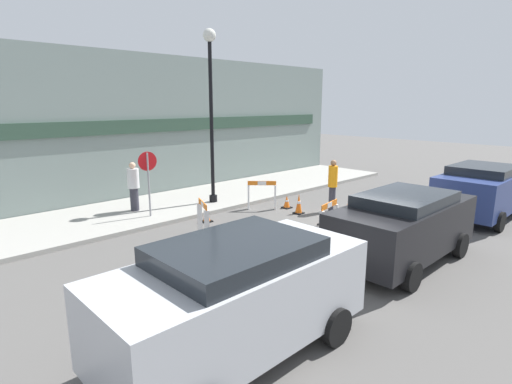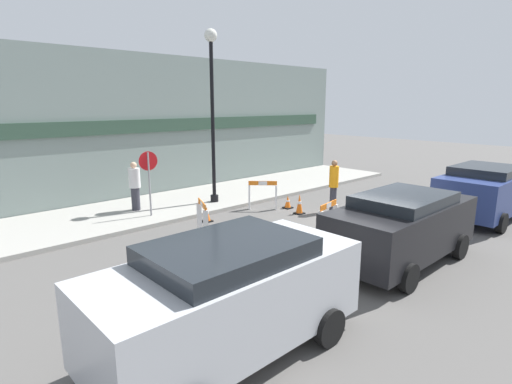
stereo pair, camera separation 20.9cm
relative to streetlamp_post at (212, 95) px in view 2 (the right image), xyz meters
name	(u,v)px [view 2 (the right image)]	position (x,y,z in m)	size (l,w,h in m)	color
ground_plane	(359,234)	(0.99, -5.48, -3.92)	(60.00, 60.00, 0.00)	#565451
sidewalk_slab	(221,195)	(0.99, 0.88, -3.85)	(18.00, 3.73, 0.13)	#9E9B93
storefront_facade	(191,125)	(0.99, 2.82, -1.17)	(18.00, 0.22, 5.50)	gray
streetlamp_post	(212,95)	(0.00, 0.00, 0.00)	(0.44, 0.44, 5.96)	black
stop_sign	(149,173)	(-2.61, -0.11, -2.40)	(0.60, 0.10, 2.06)	gray
barricade_0	(263,194)	(0.87, -1.65, -3.36)	(0.80, 0.79, 1.02)	white
barricade_1	(202,218)	(-2.42, -2.66, -3.36)	(0.48, 0.89, 1.03)	white
barricade_2	(328,220)	(-0.18, -5.25, -3.33)	(0.93, 0.30, 1.09)	white
traffic_cone_0	(207,214)	(-1.45, -1.53, -3.69)	(0.30, 0.30, 0.49)	black
traffic_cone_1	(347,214)	(1.61, -4.64, -3.62)	(0.30, 0.30, 0.63)	black
traffic_cone_2	(232,234)	(-2.22, -3.69, -3.62)	(0.30, 0.30, 0.62)	black
traffic_cone_3	(288,202)	(1.63, -2.13, -3.70)	(0.30, 0.30, 0.46)	black
traffic_cone_4	(299,204)	(1.38, -2.90, -3.59)	(0.30, 0.30, 0.68)	black
traffic_cone_5	(324,219)	(0.94, -4.28, -3.71)	(0.30, 0.30, 0.45)	black
person_worker	(334,184)	(2.44, -3.49, -2.95)	(0.34, 0.34, 1.78)	#33333D
person_pedestrian	(135,185)	(-2.65, 0.85, -2.92)	(0.44, 0.44, 1.63)	#33333D
parked_car_0	(228,293)	(-5.23, -7.29, -2.93)	(4.08, 1.92, 1.76)	#B7BABF
parked_car_1	(402,224)	(-0.10, -7.29, -2.98)	(4.16, 1.90, 1.65)	black
parked_car_2	(485,189)	(5.26, -7.29, -2.95)	(3.84, 2.01, 1.72)	navy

